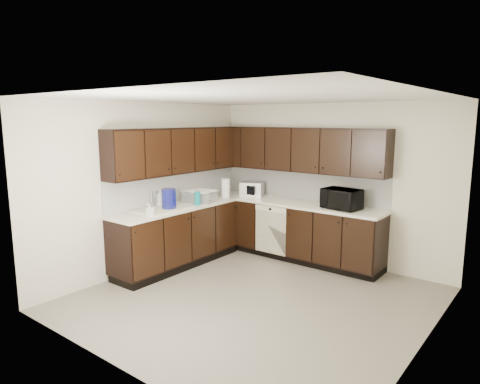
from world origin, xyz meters
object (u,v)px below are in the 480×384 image
(microwave, at_px, (341,199))
(storage_bin, at_px, (199,196))
(toaster_oven, at_px, (252,189))
(blue_pitcher, at_px, (169,199))
(sink, at_px, (162,214))

(microwave, bearing_deg, storage_bin, -148.55)
(toaster_oven, bearing_deg, blue_pitcher, -120.91)
(microwave, height_order, storage_bin, microwave)
(microwave, bearing_deg, sink, -132.98)
(microwave, xyz_separation_m, toaster_oven, (-1.69, 0.08, -0.03))
(sink, height_order, toaster_oven, sink)
(microwave, distance_m, storage_bin, 2.22)
(toaster_oven, height_order, blue_pitcher, blue_pitcher)
(storage_bin, distance_m, blue_pitcher, 0.72)
(sink, height_order, blue_pitcher, blue_pitcher)
(toaster_oven, height_order, storage_bin, toaster_oven)
(sink, relative_size, toaster_oven, 2.16)
(toaster_oven, relative_size, blue_pitcher, 1.22)
(storage_bin, xyz_separation_m, blue_pitcher, (0.06, -0.71, 0.06))
(sink, distance_m, toaster_oven, 1.80)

